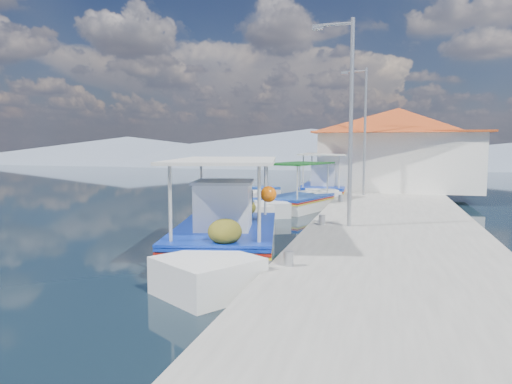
# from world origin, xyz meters

# --- Properties ---
(ground) EXTENTS (160.00, 160.00, 0.00)m
(ground) POSITION_xyz_m (0.00, 0.00, 0.00)
(ground) COLOR black
(ground) RESTS_ON ground
(quay) EXTENTS (5.00, 44.00, 0.50)m
(quay) POSITION_xyz_m (5.90, 6.00, 0.25)
(quay) COLOR #ACA9A1
(quay) RESTS_ON ground
(bollards) EXTENTS (0.20, 17.20, 0.30)m
(bollards) POSITION_xyz_m (3.80, 5.25, 0.65)
(bollards) COLOR #A5A8AD
(bollards) RESTS_ON quay
(main_caique) EXTENTS (3.69, 8.37, 2.82)m
(main_caique) POSITION_xyz_m (1.69, -0.61, 0.54)
(main_caique) COLOR white
(main_caique) RESTS_ON ground
(caique_green_canopy) EXTENTS (3.14, 5.95, 2.35)m
(caique_green_canopy) POSITION_xyz_m (1.90, 8.40, 0.35)
(caique_green_canopy) COLOR white
(caique_green_canopy) RESTS_ON ground
(caique_blue_hull) EXTENTS (2.43, 5.46, 1.00)m
(caique_blue_hull) POSITION_xyz_m (0.14, 9.05, 0.27)
(caique_blue_hull) COLOR #194198
(caique_blue_hull) RESTS_ON ground
(caique_far) EXTENTS (2.46, 7.75, 2.72)m
(caique_far) POSITION_xyz_m (2.47, 12.87, 0.50)
(caique_far) COLOR white
(caique_far) RESTS_ON ground
(harbor_building) EXTENTS (10.49, 10.49, 4.40)m
(harbor_building) POSITION_xyz_m (6.20, 15.00, 2.78)
(harbor_building) COLOR white
(harbor_building) RESTS_ON quay
(lamp_post_near) EXTENTS (1.21, 0.14, 6.00)m
(lamp_post_near) POSITION_xyz_m (4.51, 2.00, 3.85)
(lamp_post_near) COLOR #A5A8AD
(lamp_post_near) RESTS_ON quay
(lamp_post_far) EXTENTS (1.21, 0.14, 6.00)m
(lamp_post_far) POSITION_xyz_m (4.51, 11.00, 3.85)
(lamp_post_far) COLOR #A5A8AD
(lamp_post_far) RESTS_ON quay
(mountain_ridge) EXTENTS (171.40, 96.00, 5.50)m
(mountain_ridge) POSITION_xyz_m (6.54, 56.00, 2.04)
(mountain_ridge) COLOR slate
(mountain_ridge) RESTS_ON ground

